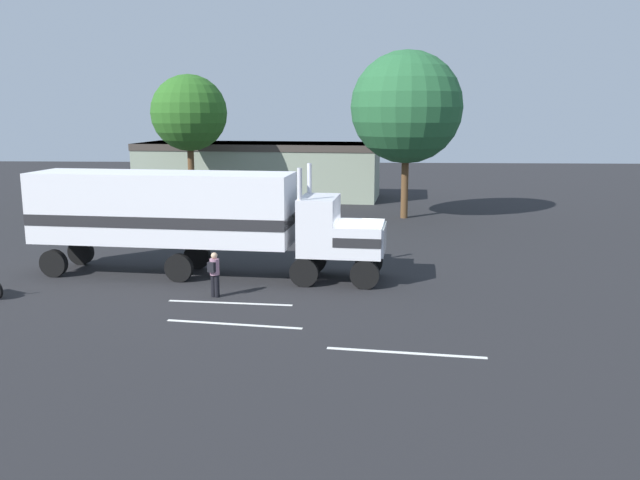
% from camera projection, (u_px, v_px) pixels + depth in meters
% --- Properties ---
extents(ground_plane, '(120.00, 120.00, 0.00)m').
position_uv_depth(ground_plane, '(351.00, 279.00, 26.30)').
color(ground_plane, '#232326').
extents(lane_stripe_near, '(4.40, 0.53, 0.01)m').
position_uv_depth(lane_stripe_near, '(230.00, 303.00, 23.07)').
color(lane_stripe_near, silver).
rests_on(lane_stripe_near, ground_plane).
extents(lane_stripe_mid, '(4.38, 0.79, 0.01)m').
position_uv_depth(lane_stripe_mid, '(234.00, 324.00, 20.77)').
color(lane_stripe_mid, silver).
rests_on(lane_stripe_mid, ground_plane).
extents(lane_stripe_far, '(4.38, 0.73, 0.01)m').
position_uv_depth(lane_stripe_far, '(406.00, 353.00, 18.32)').
color(lane_stripe_far, silver).
rests_on(lane_stripe_far, ground_plane).
extents(semi_truck, '(14.35, 3.98, 4.50)m').
position_uv_depth(semi_truck, '(189.00, 214.00, 26.56)').
color(semi_truck, white).
rests_on(semi_truck, ground_plane).
extents(person_bystander, '(0.39, 0.48, 1.63)m').
position_uv_depth(person_bystander, '(214.00, 273.00, 23.65)').
color(person_bystander, black).
rests_on(person_bystander, ground_plane).
extents(tree_left, '(5.11, 5.11, 8.97)m').
position_uv_depth(tree_left, '(189.00, 113.00, 44.75)').
color(tree_left, brown).
rests_on(tree_left, ground_plane).
extents(tree_center, '(6.76, 6.76, 10.15)m').
position_uv_depth(tree_center, '(407.00, 107.00, 40.06)').
color(tree_center, brown).
rests_on(tree_center, ground_plane).
extents(building_backdrop, '(18.69, 7.87, 4.16)m').
position_uv_depth(building_backdrop, '(259.00, 168.00, 50.80)').
color(building_backdrop, gray).
rests_on(building_backdrop, ground_plane).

